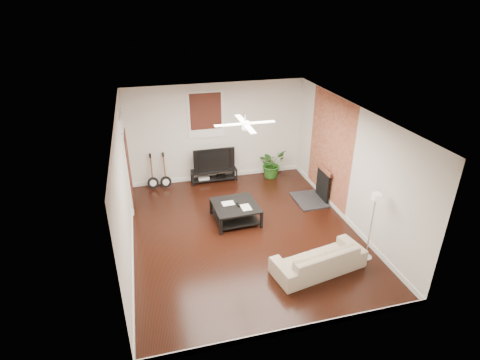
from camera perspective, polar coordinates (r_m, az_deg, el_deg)
The scene contains 14 objects.
room at distance 8.22m, azimuth 0.70°, elevation 0.37°, with size 5.01×6.01×2.81m.
brick_accent at distance 9.94m, azimuth 13.16°, elevation 4.37°, with size 0.02×2.20×2.80m, color #A14D33.
fireplace at distance 10.19m, azimuth 11.19°, elevation -0.66°, with size 0.80×1.10×0.92m, color black.
window_back at distance 10.68m, azimuth -5.11°, elevation 9.61°, with size 1.00×0.06×1.30m, color #34150E.
door_left at distance 9.79m, azimuth -16.39°, elevation 2.68°, with size 0.08×1.00×2.50m, color white.
tv_stand at distance 11.16m, azimuth -3.88°, elevation 0.68°, with size 1.31×0.35×0.37m, color black.
tv at distance 10.96m, azimuth -3.98°, elevation 3.21°, with size 1.18×0.15×0.68m, color black.
coffee_table at distance 9.24m, azimuth -0.68°, elevation -4.85°, with size 1.04×1.04×0.43m, color black.
sofa at distance 7.85m, azimuth 11.60°, elevation -11.33°, with size 1.86×0.73×0.54m, color #C9B097.
floor_lamp at distance 8.15m, azimuth 18.86°, elevation -6.58°, with size 0.25×0.25×1.52m, color silver, non-canonical shape.
potted_plant at distance 11.35m, azimuth 4.72°, elevation 2.46°, with size 0.77×0.67×0.86m, color #255D1A.
guitar_left at distance 10.85m, azimuth -12.94°, elevation 1.14°, with size 0.31×0.22×1.01m, color black, non-canonical shape.
guitar_right at distance 10.83m, azimuth -11.09°, elevation 1.28°, with size 0.31×0.22×1.01m, color black, non-canonical shape.
ceiling_fan at distance 7.77m, azimuth 0.75°, elevation 8.36°, with size 1.24×1.24×0.32m, color white, non-canonical shape.
Camera 1 is at (-1.96, -7.13, 4.98)m, focal length 28.75 mm.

